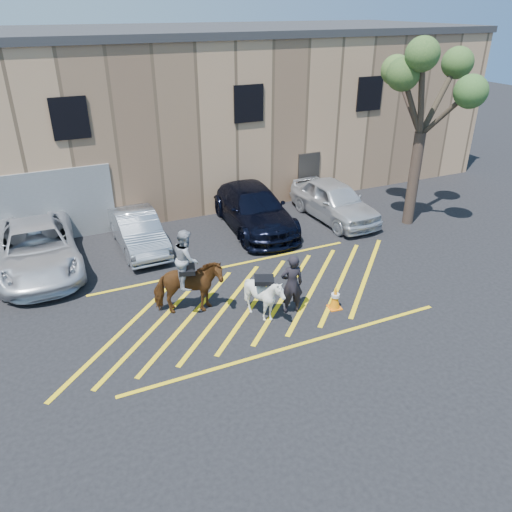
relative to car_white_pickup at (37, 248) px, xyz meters
name	(u,v)px	position (x,y,z in m)	size (l,w,h in m)	color
ground	(251,297)	(5.92, -4.76, -0.79)	(90.00, 90.00, 0.00)	black
car_white_pickup	(37,248)	(0.00, 0.00, 0.00)	(2.63, 5.70, 1.58)	silver
car_silver_sedan	(138,231)	(3.51, 0.21, -0.10)	(1.47, 4.23, 1.39)	#8F949C
car_blue_suv	(253,208)	(8.25, 0.26, 0.03)	(2.30, 5.66, 1.64)	black
car_white_suv	(334,201)	(11.73, -0.35, 0.02)	(1.92, 4.77, 1.62)	silver
handler	(292,284)	(6.67, -6.01, 0.15)	(0.69, 0.45, 1.88)	black
warehouse	(149,111)	(5.91, 7.23, 2.86)	(32.42, 10.20, 7.30)	tan
hatching_zone	(255,301)	(5.92, -5.06, -0.79)	(12.60, 5.12, 0.01)	yellow
mounted_bay	(188,281)	(3.88, -4.81, 0.29)	(2.21, 1.44, 2.69)	brown
saddled_white	(264,297)	(5.78, -5.99, -0.06)	(1.58, 1.66, 1.44)	white
traffic_cone	(335,298)	(7.96, -6.40, -0.43)	(0.42, 0.42, 0.73)	orange
tree	(428,81)	(14.34, -2.04, 4.90)	(3.99, 4.37, 7.31)	#47382B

